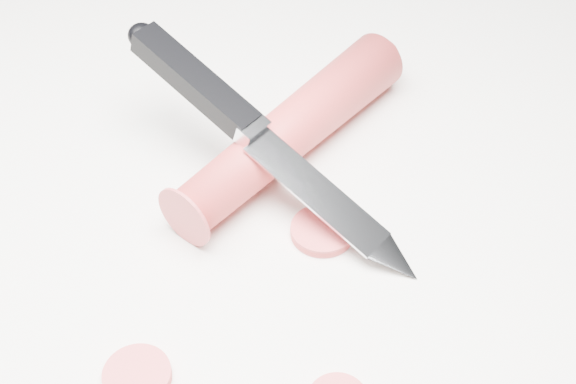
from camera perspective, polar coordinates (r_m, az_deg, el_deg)
name	(u,v)px	position (r m, az deg, el deg)	size (l,w,h in m)	color
ground	(250,250)	(0.48, -2.74, -4.13)	(2.40, 2.40, 0.00)	white
carrot	(291,130)	(0.52, 0.25, 4.43)	(0.04, 0.04, 0.20)	red
carrot_slice_0	(322,231)	(0.48, 2.46, -2.77)	(0.04, 0.04, 0.01)	#C73B3F
carrot_slice_4	(137,376)	(0.43, -10.68, -12.71)	(0.04, 0.04, 0.01)	#C73B3F
kitchen_knife	(269,142)	(0.48, -1.38, 3.60)	(0.14, 0.21, 0.08)	silver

